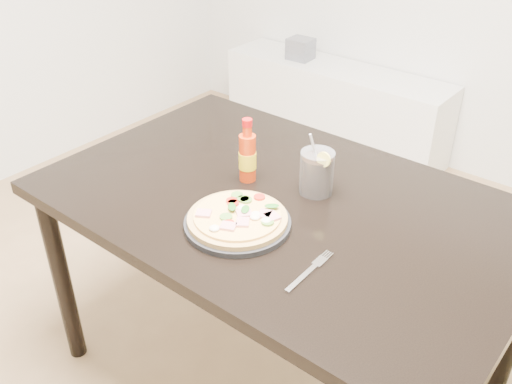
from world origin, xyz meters
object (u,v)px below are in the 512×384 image
Objects in this scene: plate at (238,223)px; fork at (311,270)px; hot_sauce_bottle at (247,156)px; media_console at (334,107)px; dining_table at (281,222)px; pizza at (238,217)px; cola_cup at (317,173)px.

plate is 1.54× the size of fork.
plate is 0.26m from hot_sauce_bottle.
plate is at bearing -65.98° from media_console.
dining_table is at bearing -7.96° from hot_sauce_bottle.
dining_table is 0.21m from plate.
dining_table is at bearing 87.01° from pizza.
cola_cup is at bearing 19.93° from hot_sauce_bottle.
cola_cup is at bearing -60.44° from media_console.
hot_sauce_bottle reaches higher than cola_cup.
dining_table is at bearing 138.42° from fork.
fork is (0.26, -0.03, -0.02)m from pizza.
cola_cup is at bearing 121.55° from fork.
pizza is 1.44× the size of fork.
plate is 0.21× the size of media_console.
plate is 0.26m from fork.
pizza is at bearing -103.00° from cola_cup.
cola_cup is at bearing 59.79° from dining_table.
hot_sauce_bottle is at bearing 123.41° from plate.
plate reaches higher than fork.
hot_sauce_bottle reaches higher than media_console.
plate is 1.44× the size of hot_sauce_bottle.
hot_sauce_bottle reaches higher than fork.
hot_sauce_bottle reaches higher than pizza.
plate is 1.53× the size of cola_cup.
dining_table is 1.00× the size of media_console.
plate is 0.29m from cola_cup.
dining_table is 4.83× the size of plate.
cola_cup is 0.14× the size of media_console.
media_console is at bearing 116.67° from dining_table.
pizza is 1.34× the size of hot_sauce_bottle.
fork is (0.20, -0.31, -0.06)m from cola_cup.
dining_table reaches higher than media_console.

